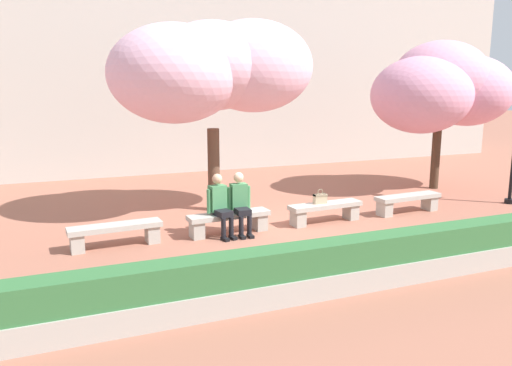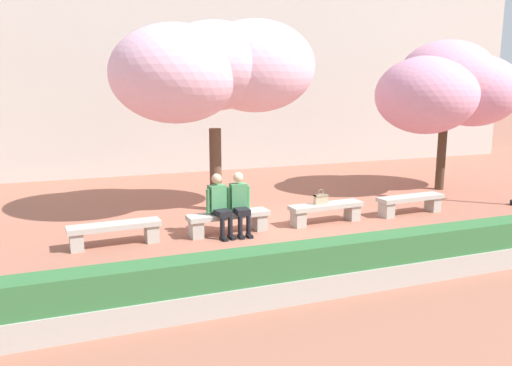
{
  "view_description": "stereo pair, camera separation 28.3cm",
  "coord_description": "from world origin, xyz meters",
  "px_view_note": "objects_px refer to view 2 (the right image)",
  "views": [
    {
      "loc": [
        -4.47,
        -9.56,
        3.05
      ],
      "look_at": [
        -0.46,
        0.2,
        1.0
      ],
      "focal_mm": 35.0,
      "sensor_mm": 36.0,
      "label": 1
    },
    {
      "loc": [
        -4.21,
        -9.67,
        3.05
      ],
      "look_at": [
        -0.46,
        0.2,
        1.0
      ],
      "focal_mm": 35.0,
      "sensor_mm": 36.0,
      "label": 2
    }
  ],
  "objects_px": {
    "stone_bench_near_west": "(229,220)",
    "person_seated_left": "(219,203)",
    "stone_bench_near_east": "(410,202)",
    "cherry_tree_secondary": "(448,88)",
    "stone_bench_west_end": "(115,231)",
    "person_seated_right": "(240,201)",
    "handbag": "(321,198)",
    "stone_bench_center": "(326,210)",
    "cherry_tree_main": "(212,69)"
  },
  "relations": [
    {
      "from": "person_seated_left",
      "to": "stone_bench_near_west",
      "type": "bearing_deg",
      "value": 13.46
    },
    {
      "from": "stone_bench_near_east",
      "to": "cherry_tree_secondary",
      "type": "bearing_deg",
      "value": 36.83
    },
    {
      "from": "person_seated_right",
      "to": "handbag",
      "type": "relative_size",
      "value": 3.81
    },
    {
      "from": "person_seated_right",
      "to": "handbag",
      "type": "height_order",
      "value": "person_seated_right"
    },
    {
      "from": "stone_bench_west_end",
      "to": "handbag",
      "type": "relative_size",
      "value": 5.26
    },
    {
      "from": "person_seated_left",
      "to": "cherry_tree_main",
      "type": "relative_size",
      "value": 0.26
    },
    {
      "from": "stone_bench_near_west",
      "to": "cherry_tree_secondary",
      "type": "distance_m",
      "value": 8.04
    },
    {
      "from": "stone_bench_near_east",
      "to": "person_seated_right",
      "type": "height_order",
      "value": "person_seated_right"
    },
    {
      "from": "stone_bench_west_end",
      "to": "cherry_tree_main",
      "type": "xyz_separation_m",
      "value": [
        2.55,
        1.94,
        3.14
      ]
    },
    {
      "from": "stone_bench_near_east",
      "to": "cherry_tree_secondary",
      "type": "xyz_separation_m",
      "value": [
        2.68,
        2.0,
        2.69
      ]
    },
    {
      "from": "stone_bench_west_end",
      "to": "stone_bench_near_west",
      "type": "xyz_separation_m",
      "value": [
        2.31,
        0.0,
        0.0
      ]
    },
    {
      "from": "stone_bench_center",
      "to": "cherry_tree_main",
      "type": "relative_size",
      "value": 0.36
    },
    {
      "from": "stone_bench_west_end",
      "to": "stone_bench_center",
      "type": "distance_m",
      "value": 4.62
    },
    {
      "from": "stone_bench_center",
      "to": "person_seated_left",
      "type": "relative_size",
      "value": 1.38
    },
    {
      "from": "stone_bench_west_end",
      "to": "person_seated_left",
      "type": "distance_m",
      "value": 2.13
    },
    {
      "from": "handbag",
      "to": "stone_bench_near_east",
      "type": "bearing_deg",
      "value": -0.46
    },
    {
      "from": "stone_bench_near_west",
      "to": "person_seated_left",
      "type": "distance_m",
      "value": 0.46
    },
    {
      "from": "cherry_tree_secondary",
      "to": "stone_bench_near_west",
      "type": "bearing_deg",
      "value": -164.65
    },
    {
      "from": "person_seated_right",
      "to": "cherry_tree_main",
      "type": "distance_m",
      "value": 3.39
    },
    {
      "from": "stone_bench_center",
      "to": "cherry_tree_secondary",
      "type": "xyz_separation_m",
      "value": [
        4.99,
        2.0,
        2.69
      ]
    },
    {
      "from": "person_seated_right",
      "to": "cherry_tree_secondary",
      "type": "distance_m",
      "value": 7.71
    },
    {
      "from": "person_seated_left",
      "to": "stone_bench_west_end",
      "type": "bearing_deg",
      "value": 178.57
    },
    {
      "from": "stone_bench_near_east",
      "to": "person_seated_left",
      "type": "distance_m",
      "value": 4.86
    },
    {
      "from": "stone_bench_west_end",
      "to": "stone_bench_near_west",
      "type": "height_order",
      "value": "same"
    },
    {
      "from": "person_seated_left",
      "to": "stone_bench_center",
      "type": "bearing_deg",
      "value": 1.18
    },
    {
      "from": "person_seated_right",
      "to": "cherry_tree_secondary",
      "type": "relative_size",
      "value": 0.28
    },
    {
      "from": "stone_bench_west_end",
      "to": "person_seated_left",
      "type": "relative_size",
      "value": 1.38
    },
    {
      "from": "stone_bench_west_end",
      "to": "person_seated_right",
      "type": "distance_m",
      "value": 2.57
    },
    {
      "from": "person_seated_left",
      "to": "handbag",
      "type": "height_order",
      "value": "person_seated_left"
    },
    {
      "from": "stone_bench_near_east",
      "to": "cherry_tree_secondary",
      "type": "relative_size",
      "value": 0.38
    },
    {
      "from": "stone_bench_west_end",
      "to": "stone_bench_center",
      "type": "relative_size",
      "value": 1.0
    },
    {
      "from": "stone_bench_west_end",
      "to": "stone_bench_center",
      "type": "bearing_deg",
      "value": 0.0
    },
    {
      "from": "person_seated_right",
      "to": "cherry_tree_secondary",
      "type": "xyz_separation_m",
      "value": [
        7.07,
        2.06,
        2.3
      ]
    },
    {
      "from": "stone_bench_near_west",
      "to": "cherry_tree_secondary",
      "type": "bearing_deg",
      "value": 15.35
    },
    {
      "from": "stone_bench_near_west",
      "to": "handbag",
      "type": "relative_size",
      "value": 5.26
    },
    {
      "from": "stone_bench_center",
      "to": "person_seated_right",
      "type": "xyz_separation_m",
      "value": [
        -2.08,
        -0.05,
        0.4
      ]
    },
    {
      "from": "cherry_tree_main",
      "to": "stone_bench_center",
      "type": "bearing_deg",
      "value": -43.08
    },
    {
      "from": "stone_bench_near_west",
      "to": "stone_bench_center",
      "type": "xyz_separation_m",
      "value": [
        2.31,
        0.0,
        0.0
      ]
    },
    {
      "from": "person_seated_right",
      "to": "handbag",
      "type": "distance_m",
      "value": 1.96
    },
    {
      "from": "person_seated_left",
      "to": "cherry_tree_secondary",
      "type": "relative_size",
      "value": 0.28
    },
    {
      "from": "handbag",
      "to": "cherry_tree_main",
      "type": "height_order",
      "value": "cherry_tree_main"
    },
    {
      "from": "cherry_tree_main",
      "to": "person_seated_right",
      "type": "bearing_deg",
      "value": -90.27
    },
    {
      "from": "stone_bench_center",
      "to": "stone_bench_near_west",
      "type": "bearing_deg",
      "value": 180.0
    },
    {
      "from": "handbag",
      "to": "cherry_tree_main",
      "type": "distance_m",
      "value": 3.95
    },
    {
      "from": "stone_bench_west_end",
      "to": "cherry_tree_secondary",
      "type": "xyz_separation_m",
      "value": [
        9.61,
        2.0,
        2.69
      ]
    },
    {
      "from": "stone_bench_center",
      "to": "cherry_tree_main",
      "type": "xyz_separation_m",
      "value": [
        -2.07,
        1.94,
        3.14
      ]
    },
    {
      "from": "person_seated_left",
      "to": "handbag",
      "type": "relative_size",
      "value": 3.81
    },
    {
      "from": "person_seated_right",
      "to": "cherry_tree_main",
      "type": "bearing_deg",
      "value": 89.73
    },
    {
      "from": "stone_bench_near_west",
      "to": "person_seated_left",
      "type": "height_order",
      "value": "person_seated_left"
    },
    {
      "from": "stone_bench_west_end",
      "to": "stone_bench_near_east",
      "type": "xyz_separation_m",
      "value": [
        6.94,
        0.0,
        0.0
      ]
    }
  ]
}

